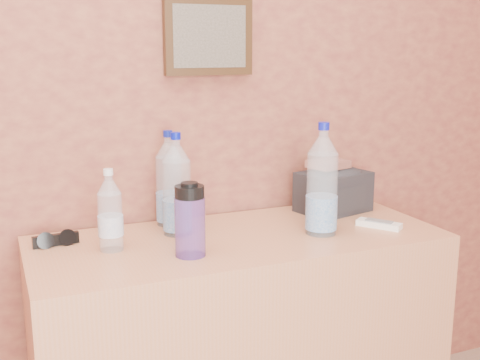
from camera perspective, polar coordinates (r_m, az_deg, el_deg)
name	(u,v)px	position (r m, az deg, el deg)	size (l,w,h in m)	color
picture_frame	(209,36)	(2.02, -3.00, 13.44)	(0.30, 0.03, 0.25)	#382311
dresser	(239,353)	(2.03, -0.07, -16.08)	(1.27, 0.53, 0.79)	#9E804E
pet_large_b	(169,184)	(1.97, -6.74, -0.33)	(0.08, 0.08, 0.31)	white
pet_large_c	(177,190)	(1.87, -6.01, -0.93)	(0.09, 0.09, 0.32)	silver
pet_large_d	(322,185)	(1.88, 7.79, -0.50)	(0.10, 0.10, 0.35)	silver
pet_small	(110,215)	(1.76, -12.20, -3.24)	(0.07, 0.07, 0.24)	silver
nalgene_bottle	(190,220)	(1.68, -4.77, -3.79)	(0.09, 0.09, 0.21)	#643E97
sunglasses	(56,240)	(1.86, -17.07, -5.45)	(0.13, 0.05, 0.03)	black
ac_remote	(379,224)	(2.01, 13.04, -4.12)	(0.14, 0.05, 0.02)	silver
toiletry_bag	(333,189)	(2.16, 8.85, -0.86)	(0.24, 0.17, 0.16)	black
foil_packet	(328,164)	(2.12, 8.36, 1.52)	(0.13, 0.10, 0.03)	silver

